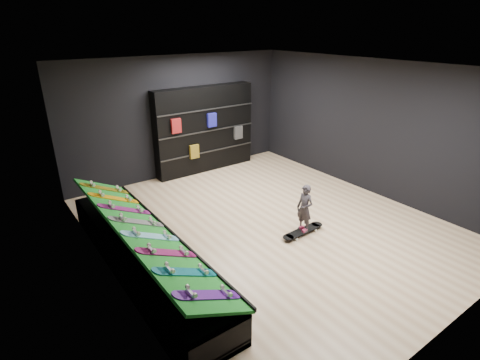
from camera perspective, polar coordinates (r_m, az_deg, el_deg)
floor at (r=7.49m, az=4.02°, el=-6.68°), size 6.00×7.00×0.01m
ceiling at (r=6.57m, az=4.76°, el=16.77°), size 6.00×7.00×0.01m
wall_back at (r=9.72m, az=-9.20°, el=9.50°), size 6.00×0.02×3.00m
wall_front at (r=4.99m, az=31.33°, el=-6.67°), size 6.00×0.02×3.00m
wall_left at (r=5.56m, az=-20.05°, el=-1.72°), size 0.02×7.00×3.00m
wall_right at (r=9.05m, az=19.20°, el=7.56°), size 0.02×7.00×3.00m
display_rack at (r=6.26m, az=-14.54°, el=-11.21°), size 0.90×4.50×0.50m
turf_ramp at (r=6.04m, az=-14.52°, el=-7.43°), size 0.92×4.50×0.46m
back_shelving at (r=9.94m, az=-5.40°, el=7.68°), size 2.78×0.32×2.22m
floor_skateboard at (r=7.21m, az=9.57°, el=-7.84°), size 0.99×0.25×0.09m
child at (r=7.05m, az=9.73°, el=-5.60°), size 0.17×0.22×0.55m
display_board_0 at (r=4.59m, az=-4.91°, el=-17.04°), size 0.93×0.22×0.50m
display_board_1 at (r=4.97m, az=-8.27°, el=-13.69°), size 0.93×0.22×0.50m
display_board_2 at (r=5.38m, az=-11.06°, el=-10.79°), size 0.93×0.22×0.50m
display_board_3 at (r=5.81m, az=-13.40°, el=-8.30°), size 0.93×0.22×0.50m
display_board_4 at (r=6.26m, az=-15.39°, el=-6.14°), size 0.93×0.22×0.50m
display_board_5 at (r=6.72m, az=-17.10°, el=-4.26°), size 0.93×0.22×0.50m
display_board_6 at (r=7.19m, az=-18.58°, el=-2.63°), size 0.93×0.22×0.50m
display_board_7 at (r=7.67m, az=-19.87°, el=-1.20°), size 0.93×0.22×0.50m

